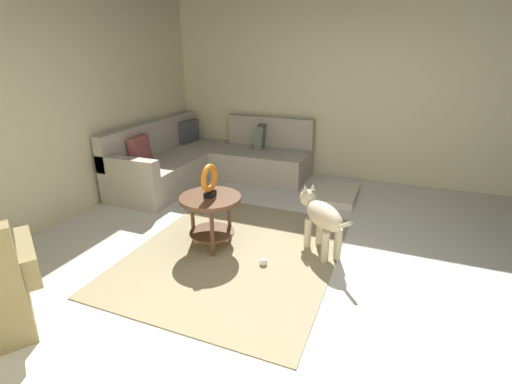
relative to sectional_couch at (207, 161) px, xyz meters
The scene contains 10 objects.
ground_plane 2.85m from the sectional_couch, 134.68° to the right, with size 6.00×6.00×0.10m, color silver.
wall_back 2.44m from the sectional_couch, 155.09° to the left, with size 6.00×0.12×2.70m, color beige.
wall_right 2.47m from the sectional_couch, 64.81° to the right, with size 0.12×6.00×2.70m, color beige.
area_rug 2.28m from the sectional_couch, 144.49° to the right, with size 2.30×1.90×0.01m, color tan.
sectional_couch is the anchor object (origin of this frame).
side_table 2.07m from the sectional_couch, 149.96° to the right, with size 0.60×0.60×0.54m.
torus_sculpture 2.11m from the sectional_couch, 149.96° to the right, with size 0.28×0.08×0.33m.
dog_bed_mat 1.95m from the sectional_couch, 90.36° to the right, with size 0.80×0.60×0.09m, color beige.
dog 2.56m from the sectional_couch, 125.90° to the right, with size 0.63×0.64×0.63m.
dog_toy_ball 2.57m from the sectional_couch, 139.77° to the right, with size 0.07×0.07×0.07m, color silver.
Camera 1 is at (-2.70, -0.66, 1.87)m, focal length 25.81 mm.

